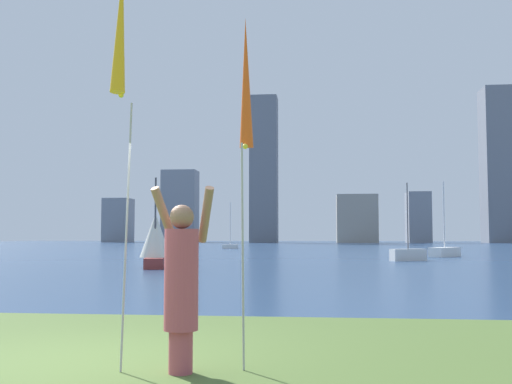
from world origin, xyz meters
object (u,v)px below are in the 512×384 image
(sailboat_0, at_px, (445,251))
(person, at_px, (181,280))
(sailboat_1, at_px, (155,241))
(sailboat_6, at_px, (230,246))
(kite_flag_left, at_px, (121,36))
(kite_flag_right, at_px, (246,89))
(sailboat_3, at_px, (408,254))

(sailboat_0, bearing_deg, person, -105.55)
(sailboat_1, height_order, sailboat_6, sailboat_6)
(person, bearing_deg, sailboat_0, 58.30)
(kite_flag_left, height_order, kite_flag_right, kite_flag_left)
(person, distance_m, sailboat_3, 28.64)
(kite_flag_left, xyz_separation_m, sailboat_6, (-6.92, 54.72, -3.31))
(kite_flag_right, xyz_separation_m, sailboat_6, (-8.22, 54.16, -2.83))
(sailboat_3, bearing_deg, sailboat_0, 62.93)
(sailboat_6, bearing_deg, sailboat_0, -49.96)
(kite_flag_left, distance_m, sailboat_0, 36.01)
(sailboat_0, bearing_deg, kite_flag_left, -106.47)
(person, xyz_separation_m, sailboat_6, (-7.57, 54.52, -0.69))
(person, bearing_deg, sailboat_1, 90.05)
(sailboat_1, bearing_deg, kite_flag_right, -71.78)
(kite_flag_left, relative_size, kite_flag_right, 1.12)
(kite_flag_right, height_order, sailboat_0, sailboat_0)
(sailboat_6, bearing_deg, kite_flag_right, -81.37)
(kite_flag_left, distance_m, sailboat_3, 29.15)
(kite_flag_left, xyz_separation_m, kite_flag_right, (1.30, 0.56, -0.48))
(kite_flag_left, xyz_separation_m, sailboat_3, (6.96, 28.12, -3.24))
(kite_flag_left, bearing_deg, person, 16.67)
(sailboat_3, bearing_deg, kite_flag_right, -101.61)
(person, height_order, sailboat_0, sailboat_0)
(person, xyz_separation_m, sailboat_0, (9.52, 34.19, -0.63))
(sailboat_0, relative_size, sailboat_6, 1.04)
(kite_flag_right, xyz_separation_m, sailboat_0, (8.87, 33.83, -2.78))
(kite_flag_left, height_order, sailboat_1, kite_flag_left)
(person, relative_size, kite_flag_right, 0.51)
(sailboat_0, xyz_separation_m, sailboat_6, (-17.08, 20.33, -0.05))
(person, bearing_deg, kite_flag_right, 12.96)
(sailboat_1, distance_m, sailboat_6, 34.80)
(person, xyz_separation_m, sailboat_3, (6.31, 27.93, -0.62))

